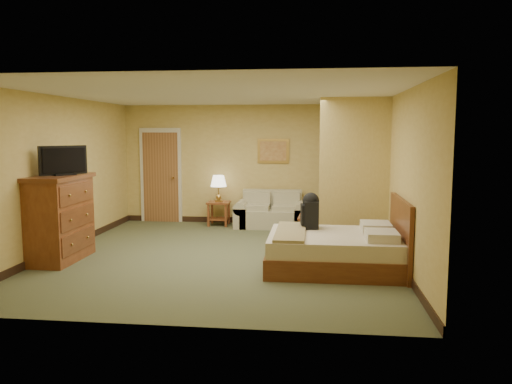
# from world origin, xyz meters

# --- Properties ---
(floor) EXTENTS (6.00, 6.00, 0.00)m
(floor) POSITION_xyz_m (0.00, 0.00, 0.00)
(floor) COLOR #4D5335
(floor) RESTS_ON ground
(ceiling) EXTENTS (6.00, 6.00, 0.00)m
(ceiling) POSITION_xyz_m (0.00, 0.00, 2.60)
(ceiling) COLOR white
(ceiling) RESTS_ON back_wall
(back_wall) EXTENTS (5.50, 0.02, 2.60)m
(back_wall) POSITION_xyz_m (0.00, 3.00, 1.30)
(back_wall) COLOR tan
(back_wall) RESTS_ON floor
(left_wall) EXTENTS (0.02, 6.00, 2.60)m
(left_wall) POSITION_xyz_m (-2.75, 0.00, 1.30)
(left_wall) COLOR tan
(left_wall) RESTS_ON floor
(right_wall) EXTENTS (0.02, 6.00, 2.60)m
(right_wall) POSITION_xyz_m (2.75, 0.00, 1.30)
(right_wall) COLOR tan
(right_wall) RESTS_ON floor
(partition) EXTENTS (1.20, 0.15, 2.60)m
(partition) POSITION_xyz_m (2.15, 0.93, 1.30)
(partition) COLOR tan
(partition) RESTS_ON floor
(door) EXTENTS (0.94, 0.16, 2.10)m
(door) POSITION_xyz_m (-1.95, 2.96, 1.03)
(door) COLOR beige
(door) RESTS_ON floor
(baseboard) EXTENTS (5.50, 0.02, 0.12)m
(baseboard) POSITION_xyz_m (0.00, 2.99, 0.06)
(baseboard) COLOR black
(baseboard) RESTS_ON floor
(loveseat) EXTENTS (1.54, 0.72, 0.78)m
(loveseat) POSITION_xyz_m (0.57, 2.57, 0.25)
(loveseat) COLOR tan
(loveseat) RESTS_ON floor
(side_table) EXTENTS (0.47, 0.47, 0.52)m
(side_table) POSITION_xyz_m (-0.58, 2.65, 0.34)
(side_table) COLOR brown
(side_table) RESTS_ON floor
(table_lamp) EXTENTS (0.34, 0.34, 0.57)m
(table_lamp) POSITION_xyz_m (-0.58, 2.65, 0.95)
(table_lamp) COLOR #A9853E
(table_lamp) RESTS_ON side_table
(coffee_table) EXTENTS (0.69, 0.69, 0.42)m
(coffee_table) POSITION_xyz_m (1.51, 1.55, 0.30)
(coffee_table) COLOR brown
(coffee_table) RESTS_ON floor
(wall_picture) EXTENTS (0.68, 0.04, 0.53)m
(wall_picture) POSITION_xyz_m (0.57, 2.97, 1.60)
(wall_picture) COLOR #B78E3F
(wall_picture) RESTS_ON back_wall
(dresser) EXTENTS (0.66, 1.26, 1.34)m
(dresser) POSITION_xyz_m (-2.48, -0.58, 0.68)
(dresser) COLOR brown
(dresser) RESTS_ON floor
(tv) EXTENTS (0.50, 0.62, 0.46)m
(tv) POSITION_xyz_m (-2.37, -0.58, 1.56)
(tv) COLOR black
(tv) RESTS_ON dresser
(bed) EXTENTS (1.95, 1.63, 1.06)m
(bed) POSITION_xyz_m (1.82, -0.58, 0.29)
(bed) COLOR #552813
(bed) RESTS_ON floor
(backpack) EXTENTS (0.26, 0.35, 0.56)m
(backpack) POSITION_xyz_m (1.42, -0.16, 0.81)
(backpack) COLOR black
(backpack) RESTS_ON bed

